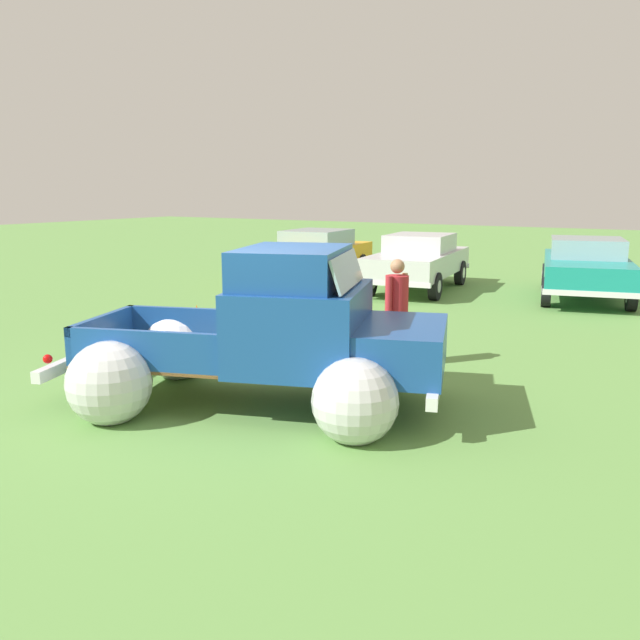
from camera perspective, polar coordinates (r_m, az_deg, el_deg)
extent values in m
plane|color=#609347|center=(8.23, -6.03, -7.14)|extent=(80.00, 80.00, 0.00)
cylinder|color=black|center=(8.63, 4.97, -3.63)|extent=(0.79, 0.45, 0.76)
cylinder|color=silver|center=(8.63, 4.97, -3.63)|extent=(0.40, 0.33, 0.34)
cylinder|color=black|center=(6.98, 3.08, -7.23)|extent=(0.79, 0.45, 0.76)
cylinder|color=silver|center=(6.98, 3.08, -7.23)|extent=(0.40, 0.33, 0.34)
cylinder|color=black|center=(9.39, -12.24, -2.61)|extent=(0.79, 0.45, 0.76)
cylinder|color=silver|center=(9.39, -12.24, -2.61)|extent=(0.40, 0.33, 0.34)
cylinder|color=black|center=(7.90, -17.49, -5.52)|extent=(0.79, 0.45, 0.76)
cylinder|color=silver|center=(7.90, -17.49, -5.52)|extent=(0.40, 0.33, 0.34)
sphere|color=silver|center=(9.42, -12.13, -2.19)|extent=(1.22, 1.22, 0.96)
sphere|color=silver|center=(7.84, -17.69, -5.20)|extent=(1.22, 1.22, 0.96)
cube|color=olive|center=(8.42, -12.26, -3.09)|extent=(2.44, 2.12, 0.04)
cube|color=#19478C|center=(9.02, -10.40, -0.57)|extent=(1.96, 0.74, 0.50)
cube|color=#19478C|center=(7.73, -14.57, -2.73)|extent=(1.96, 0.74, 0.50)
cube|color=#19478C|center=(8.01, -5.90, -1.93)|extent=(0.58, 1.48, 0.50)
cube|color=#19478C|center=(8.82, -18.15, -1.22)|extent=(0.58, 1.48, 0.50)
cube|color=#19478C|center=(7.80, -1.64, -0.55)|extent=(1.92, 2.08, 0.95)
cube|color=#19478C|center=(7.71, -2.39, 4.58)|extent=(1.59, 1.83, 0.45)
cube|color=#8CADB7|center=(7.57, 2.35, 4.31)|extent=(0.62, 1.43, 0.38)
cube|color=#19478C|center=(7.66, 6.02, -2.36)|extent=(1.71, 1.94, 0.55)
sphere|color=silver|center=(8.65, 5.00, -3.32)|extent=(1.17, 1.17, 0.92)
sphere|color=silver|center=(6.94, 3.04, -7.00)|extent=(1.17, 1.17, 0.92)
cube|color=silver|center=(9.05, -19.70, -3.03)|extent=(0.76, 1.91, 0.14)
cube|color=silver|center=(7.71, 9.97, -4.96)|extent=(0.76, 1.91, 0.14)
sphere|color=red|center=(9.65, -17.10, -0.91)|extent=(0.14, 0.14, 0.11)
sphere|color=red|center=(8.35, -22.40, -3.12)|extent=(0.14, 0.14, 0.11)
cylinder|color=black|center=(17.27, -0.13, 3.75)|extent=(0.27, 0.68, 0.66)
cylinder|color=silver|center=(17.27, -0.13, 3.75)|extent=(0.24, 0.32, 0.30)
cylinder|color=black|center=(18.04, -4.91, 4.03)|extent=(0.27, 0.68, 0.66)
cylinder|color=silver|center=(18.04, -4.91, 4.03)|extent=(0.24, 0.32, 0.30)
cylinder|color=black|center=(19.93, 3.50, 4.74)|extent=(0.27, 0.68, 0.66)
cylinder|color=silver|center=(19.93, 3.50, 4.74)|extent=(0.24, 0.32, 0.30)
cylinder|color=black|center=(20.60, -0.80, 4.97)|extent=(0.27, 0.68, 0.66)
cylinder|color=silver|center=(20.60, -0.80, 4.97)|extent=(0.24, 0.32, 0.30)
cube|color=#F2A819|center=(18.89, -0.50, 5.54)|extent=(2.25, 4.73, 0.55)
cube|color=#8CADB7|center=(19.01, -0.26, 7.09)|extent=(1.73, 2.07, 0.45)
cube|color=silver|center=(20.95, 2.19, 5.40)|extent=(1.84, 0.29, 0.12)
cube|color=silver|center=(16.94, -3.81, 3.99)|extent=(1.84, 0.29, 0.12)
cylinder|color=black|center=(15.80, 9.88, 2.88)|extent=(0.29, 0.68, 0.66)
cylinder|color=silver|center=(15.80, 9.88, 2.88)|extent=(0.25, 0.32, 0.30)
cylinder|color=black|center=(16.27, 4.30, 3.25)|extent=(0.29, 0.68, 0.66)
cylinder|color=silver|center=(16.27, 4.30, 3.25)|extent=(0.25, 0.32, 0.30)
cylinder|color=black|center=(18.50, 11.98, 4.01)|extent=(0.29, 0.68, 0.66)
cylinder|color=silver|center=(18.50, 11.98, 4.01)|extent=(0.25, 0.32, 0.30)
cylinder|color=black|center=(18.89, 7.13, 4.31)|extent=(0.29, 0.68, 0.66)
cylinder|color=silver|center=(18.89, 7.13, 4.31)|extent=(0.25, 0.32, 0.30)
cube|color=silver|center=(17.30, 8.42, 4.89)|extent=(2.31, 4.55, 0.55)
cube|color=silver|center=(17.42, 8.62, 6.58)|extent=(1.74, 2.01, 0.45)
cube|color=silver|center=(19.38, 10.09, 4.76)|extent=(1.81, 0.34, 0.12)
cube|color=silver|center=(15.30, 6.25, 3.16)|extent=(1.81, 0.34, 0.12)
cylinder|color=black|center=(15.66, 25.26, 1.89)|extent=(0.34, 0.69, 0.66)
cylinder|color=silver|center=(15.66, 25.26, 1.89)|extent=(0.27, 0.34, 0.30)
cylinder|color=black|center=(15.54, 18.91, 2.30)|extent=(0.34, 0.69, 0.66)
cylinder|color=silver|center=(15.54, 18.91, 2.30)|extent=(0.27, 0.34, 0.30)
cylinder|color=black|center=(18.48, 24.27, 3.25)|extent=(0.34, 0.69, 0.66)
cylinder|color=silver|center=(18.48, 24.27, 3.25)|extent=(0.27, 0.34, 0.30)
cylinder|color=black|center=(18.38, 18.88, 3.60)|extent=(0.34, 0.69, 0.66)
cylinder|color=silver|center=(18.38, 18.88, 3.60)|extent=(0.27, 0.34, 0.30)
cube|color=teal|center=(16.95, 21.91, 4.07)|extent=(2.81, 4.79, 0.55)
cube|color=#8CADB7|center=(17.08, 22.00, 5.80)|extent=(2.00, 2.20, 0.45)
cube|color=silver|center=(19.16, 21.50, 4.08)|extent=(1.89, 0.53, 0.12)
cube|color=silver|center=(14.80, 22.30, 2.11)|extent=(1.89, 0.53, 0.12)
cylinder|color=gray|center=(9.78, 6.29, -1.84)|extent=(0.16, 0.16, 0.77)
cylinder|color=gray|center=(9.92, 6.79, -1.66)|extent=(0.16, 0.16, 0.77)
cylinder|color=#B2262D|center=(9.72, 6.63, 2.13)|extent=(0.37, 0.37, 0.58)
cylinder|color=#B2262D|center=(9.53, 5.96, 2.14)|extent=(0.10, 0.10, 0.55)
cylinder|color=#A87A56|center=(9.90, 7.28, 2.46)|extent=(0.10, 0.10, 0.55)
sphere|color=#A87A56|center=(9.66, 6.69, 4.61)|extent=(0.23, 0.23, 0.21)
cube|color=black|center=(11.69, -10.48, -1.65)|extent=(0.36, 0.36, 0.03)
cone|color=orange|center=(11.63, -10.54, -0.13)|extent=(0.28, 0.28, 0.60)
cylinder|color=white|center=(11.61, -10.55, 0.30)|extent=(0.17, 0.17, 0.08)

